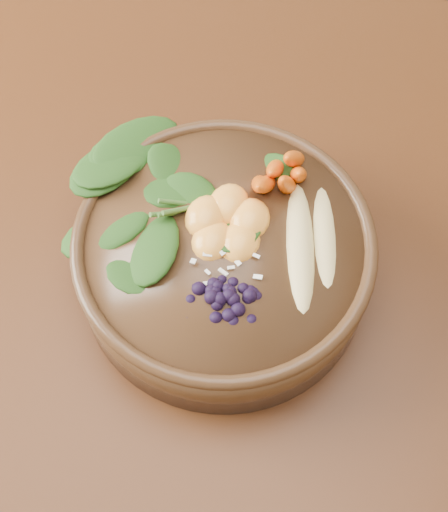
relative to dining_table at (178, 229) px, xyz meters
The scene contains 9 objects.
ground 0.66m from the dining_table, ahead, with size 4.00×4.00×0.00m, color #381E0F.
dining_table is the anchor object (origin of this frame).
stoneware_bowl 0.19m from the dining_table, 42.73° to the right, with size 0.32×0.32×0.09m, color #432C19.
kale_heap 0.21m from the dining_table, 53.46° to the right, with size 0.21×0.19×0.05m, color #244F17, non-canonical shape.
carrot_cluster 0.26m from the dining_table, ahead, with size 0.07×0.07×0.09m, color #D65A10, non-canonical shape.
banana_halves 0.28m from the dining_table, 17.83° to the right, with size 0.11×0.19×0.03m.
mandarin_cluster 0.23m from the dining_table, 37.01° to the right, with size 0.09×0.10×0.04m, color #FFA137, non-canonical shape.
blueberry_pile 0.28m from the dining_table, 51.60° to the right, with size 0.15×0.11×0.04m, color black, non-canonical shape.
coconut_flakes 0.24m from the dining_table, 46.10° to the right, with size 0.10×0.08×0.01m, color white, non-canonical shape.
Camera 1 is at (0.23, -0.44, 1.49)m, focal length 50.00 mm.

